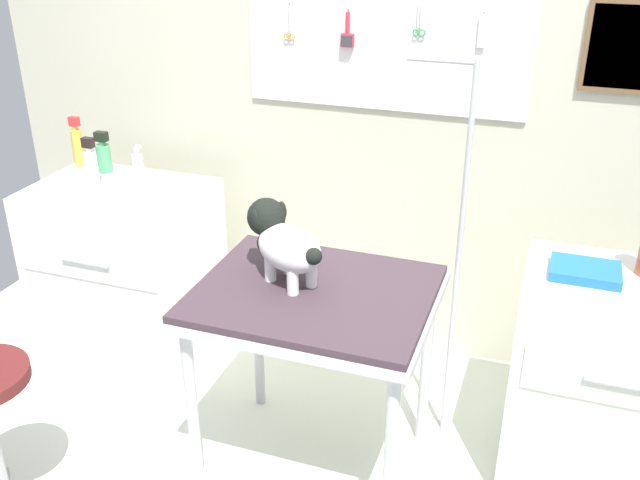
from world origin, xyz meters
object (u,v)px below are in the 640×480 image
dog (283,241)px  grooming_table (315,310)px  cabinet_right (605,384)px  counter_left (128,272)px  grooming_arm (454,280)px  shampoo_bottle (138,168)px

dog → grooming_table: bearing=-15.9°
dog → cabinet_right: 1.32m
counter_left → cabinet_right: 2.18m
grooming_table → grooming_arm: size_ratio=0.54×
grooming_table → counter_left: 1.26m
dog → counter_left: 1.21m
grooming_table → cabinet_right: (1.04, 0.32, -0.29)m
grooming_table → dog: dog is taller
grooming_table → grooming_arm: (0.44, 0.37, 0.01)m
dog → counter_left: size_ratio=0.43×
shampoo_bottle → dog: bearing=-29.7°
grooming_table → shampoo_bottle: size_ratio=4.63×
grooming_table → shampoo_bottle: bearing=151.9°
grooming_arm → counter_left: bearing=176.1°
grooming_arm → shampoo_bottle: size_ratio=8.54×
grooming_table → counter_left: bearing=157.1°
grooming_arm → counter_left: size_ratio=1.81×
cabinet_right → shampoo_bottle: size_ratio=4.66×
grooming_arm → dog: grooming_arm is taller
grooming_arm → grooming_table: bearing=-139.8°
dog → grooming_arm: bearing=30.1°
grooming_table → grooming_arm: 0.57m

